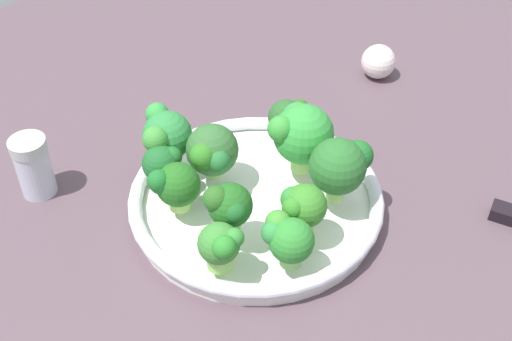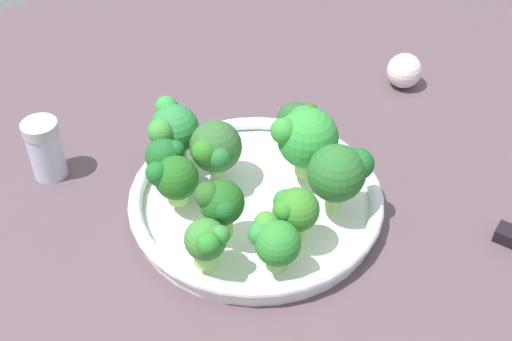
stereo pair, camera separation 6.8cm
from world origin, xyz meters
TOP-DOWN VIEW (x-y plane):
  - ground_plane at (0.00, 0.00)cm, footprint 130.00×130.00cm
  - bowl at (-2.06, 1.51)cm, footprint 28.34×28.34cm
  - broccoli_floret_0 at (4.40, 0.26)cm, footprint 7.77×6.96cm
  - broccoli_floret_1 at (-12.53, -2.91)cm, footprint 4.18×4.69cm
  - broccoli_floret_2 at (6.49, 3.94)cm, footprint 5.39×4.48cm
  - broccoli_floret_3 at (-3.39, 6.72)cm, footprint 6.43×6.33cm
  - broccoli_floret_4 at (2.88, -5.93)cm, footprint 7.08×6.12cm
  - broccoli_floret_5 at (-4.95, 12.27)cm, footprint 6.56×6.35cm
  - broccoli_floret_6 at (-9.59, 6.43)cm, footprint 5.33×5.16cm
  - broccoli_floret_7 at (-7.90, 9.76)cm, footprint 4.27×4.13cm
  - broccoli_floret_8 at (-3.86, -6.01)cm, footprint 4.98×4.79cm
  - broccoli_floret_9 at (-8.99, -0.77)cm, footprint 4.73×4.80cm
  - broccoli_floret_10 at (-7.88, -7.38)cm, footprint 4.51×5.41cm
  - garlic_bulb at (30.01, 5.84)cm, footprint 4.85×4.85cm
  - pepper_shaker at (-15.91, 22.70)cm, footprint 4.16×4.16cm

SIDE VIEW (x-z plane):
  - ground_plane at x=0.00cm, z-range -2.50..0.00cm
  - bowl at x=-2.06cm, z-range 0.03..2.86cm
  - garlic_bulb at x=30.01cm, z-range 0.00..4.85cm
  - pepper_shaker at x=-15.91cm, z-range 0.06..7.57cm
  - broccoli_floret_1 at x=-12.53cm, z-range 3.20..8.57cm
  - broccoli_floret_7 at x=-7.90cm, z-range 3.26..8.62cm
  - broccoli_floret_10 at x=-7.88cm, z-range 3.34..8.80cm
  - broccoli_floret_6 at x=-9.59cm, z-range 3.34..8.96cm
  - broccoli_floret_3 at x=-3.39cm, z-range 3.23..9.85cm
  - broccoli_floret_8 at x=-3.86cm, z-range 3.56..9.52cm
  - broccoli_floret_2 at x=6.49cm, z-range 3.54..9.55cm
  - broccoli_floret_5 at x=-4.95cm, z-range 3.54..10.40cm
  - broccoli_floret_9 at x=-8.99cm, z-range 3.65..10.42cm
  - broccoli_floret_4 at x=2.88cm, z-range 3.64..11.39cm
  - broccoli_floret_0 at x=4.40cm, z-range 3.66..11.98cm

